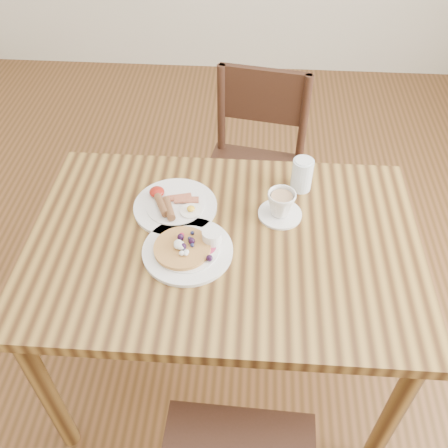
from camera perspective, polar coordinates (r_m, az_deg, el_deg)
name	(u,v)px	position (r m, az deg, el deg)	size (l,w,h in m)	color
ground	(224,364)	(2.13, 0.00, -15.70)	(5.00, 5.00, 0.00)	#513417
dining_table	(224,261)	(1.59, 0.00, -4.27)	(1.20, 0.80, 0.75)	olive
chair_far	(255,165)	(2.20, 3.51, 6.72)	(0.48, 0.48, 0.88)	#321A12
pancake_plate	(189,248)	(1.48, -4.04, -2.76)	(0.27, 0.27, 0.06)	white
breakfast_plate	(174,205)	(1.62, -5.74, 2.12)	(0.27, 0.27, 0.04)	white
teacup_saucer	(281,205)	(1.58, 6.51, 2.14)	(0.14, 0.14, 0.09)	white
water_glass	(302,175)	(1.68, 8.90, 5.59)	(0.07, 0.07, 0.11)	silver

